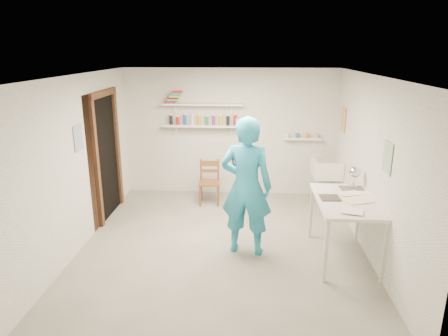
# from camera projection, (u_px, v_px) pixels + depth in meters

# --- Properties ---
(floor) EXTENTS (4.00, 4.50, 0.02)m
(floor) POSITION_uv_depth(u_px,v_px,m) (222.00, 246.00, 5.77)
(floor) COLOR slate
(floor) RESTS_ON ground
(ceiling) EXTENTS (4.00, 4.50, 0.02)m
(ceiling) POSITION_uv_depth(u_px,v_px,m) (222.00, 75.00, 5.08)
(ceiling) COLOR silver
(ceiling) RESTS_ON wall_back
(wall_back) EXTENTS (4.00, 0.02, 2.40)m
(wall_back) POSITION_uv_depth(u_px,v_px,m) (230.00, 133.00, 7.58)
(wall_back) COLOR silver
(wall_back) RESTS_ON ground
(wall_front) EXTENTS (4.00, 0.02, 2.40)m
(wall_front) POSITION_uv_depth(u_px,v_px,m) (204.00, 243.00, 3.26)
(wall_front) COLOR silver
(wall_front) RESTS_ON ground
(wall_left) EXTENTS (0.02, 4.50, 2.40)m
(wall_left) POSITION_uv_depth(u_px,v_px,m) (78.00, 163.00, 5.54)
(wall_left) COLOR silver
(wall_left) RESTS_ON ground
(wall_right) EXTENTS (0.02, 4.50, 2.40)m
(wall_right) POSITION_uv_depth(u_px,v_px,m) (373.00, 168.00, 5.30)
(wall_right) COLOR silver
(wall_right) RESTS_ON ground
(doorway_recess) EXTENTS (0.02, 0.90, 2.00)m
(doorway_recess) POSITION_uv_depth(u_px,v_px,m) (107.00, 158.00, 6.60)
(doorway_recess) COLOR black
(doorway_recess) RESTS_ON wall_left
(corridor_box) EXTENTS (1.40, 1.50, 2.10)m
(corridor_box) POSITION_uv_depth(u_px,v_px,m) (65.00, 154.00, 6.63)
(corridor_box) COLOR brown
(corridor_box) RESTS_ON ground
(door_lintel) EXTENTS (0.06, 1.05, 0.10)m
(door_lintel) POSITION_uv_depth(u_px,v_px,m) (102.00, 94.00, 6.30)
(door_lintel) COLOR brown
(door_lintel) RESTS_ON wall_left
(door_jamb_near) EXTENTS (0.06, 0.10, 2.00)m
(door_jamb_near) POSITION_uv_depth(u_px,v_px,m) (97.00, 166.00, 6.12)
(door_jamb_near) COLOR brown
(door_jamb_near) RESTS_ON ground
(door_jamb_far) EXTENTS (0.06, 0.10, 2.00)m
(door_jamb_far) POSITION_uv_depth(u_px,v_px,m) (117.00, 150.00, 7.08)
(door_jamb_far) COLOR brown
(door_jamb_far) RESTS_ON ground
(shelf_lower) EXTENTS (1.50, 0.22, 0.03)m
(shelf_lower) POSITION_uv_depth(u_px,v_px,m) (203.00, 126.00, 7.45)
(shelf_lower) COLOR white
(shelf_lower) RESTS_ON wall_back
(shelf_upper) EXTENTS (1.50, 0.22, 0.03)m
(shelf_upper) POSITION_uv_depth(u_px,v_px,m) (203.00, 104.00, 7.33)
(shelf_upper) COLOR white
(shelf_upper) RESTS_ON wall_back
(ledge_shelf) EXTENTS (0.70, 0.14, 0.03)m
(ledge_shelf) POSITION_uv_depth(u_px,v_px,m) (302.00, 139.00, 7.44)
(ledge_shelf) COLOR white
(ledge_shelf) RESTS_ON wall_back
(poster_left) EXTENTS (0.01, 0.28, 0.36)m
(poster_left) POSITION_uv_depth(u_px,v_px,m) (78.00, 138.00, 5.49)
(poster_left) COLOR #334C7F
(poster_left) RESTS_ON wall_left
(poster_right_a) EXTENTS (0.01, 0.34, 0.42)m
(poster_right_a) POSITION_uv_depth(u_px,v_px,m) (343.00, 119.00, 6.93)
(poster_right_a) COLOR #995933
(poster_right_a) RESTS_ON wall_right
(poster_right_b) EXTENTS (0.01, 0.30, 0.38)m
(poster_right_b) POSITION_uv_depth(u_px,v_px,m) (387.00, 157.00, 4.69)
(poster_right_b) COLOR #3F724C
(poster_right_b) RESTS_ON wall_right
(belfast_sink) EXTENTS (0.48, 0.60, 0.30)m
(belfast_sink) POSITION_uv_depth(u_px,v_px,m) (327.00, 168.00, 7.09)
(belfast_sink) COLOR white
(belfast_sink) RESTS_ON wall_right
(man) EXTENTS (0.76, 0.57, 1.91)m
(man) POSITION_uv_depth(u_px,v_px,m) (246.00, 187.00, 5.34)
(man) COLOR #2594B9
(man) RESTS_ON ground
(wall_clock) EXTENTS (0.34, 0.09, 0.34)m
(wall_clock) POSITION_uv_depth(u_px,v_px,m) (244.00, 159.00, 5.46)
(wall_clock) COLOR beige
(wall_clock) RESTS_ON man
(wooden_chair) EXTENTS (0.39, 0.37, 0.80)m
(wooden_chair) POSITION_uv_depth(u_px,v_px,m) (209.00, 183.00, 7.22)
(wooden_chair) COLOR brown
(wooden_chair) RESTS_ON ground
(work_table) EXTENTS (0.77, 1.28, 0.85)m
(work_table) POSITION_uv_depth(u_px,v_px,m) (344.00, 229.00, 5.30)
(work_table) COLOR silver
(work_table) RESTS_ON ground
(desk_lamp) EXTENTS (0.16, 0.16, 0.16)m
(desk_lamp) POSITION_uv_depth(u_px,v_px,m) (355.00, 172.00, 5.59)
(desk_lamp) COLOR silver
(desk_lamp) RESTS_ON work_table
(spray_cans) EXTENTS (1.32, 0.06, 0.17)m
(spray_cans) POSITION_uv_depth(u_px,v_px,m) (203.00, 120.00, 7.42)
(spray_cans) COLOR black
(spray_cans) RESTS_ON shelf_lower
(book_stack) EXTENTS (0.32, 0.14, 0.22)m
(book_stack) POSITION_uv_depth(u_px,v_px,m) (174.00, 97.00, 7.33)
(book_stack) COLOR red
(book_stack) RESTS_ON shelf_upper
(ledge_pots) EXTENTS (0.48, 0.07, 0.09)m
(ledge_pots) POSITION_uv_depth(u_px,v_px,m) (302.00, 135.00, 7.42)
(ledge_pots) COLOR silver
(ledge_pots) RESTS_ON ledge_shelf
(papers) EXTENTS (0.30, 0.22, 0.02)m
(papers) POSITION_uv_depth(u_px,v_px,m) (347.00, 199.00, 5.17)
(papers) COLOR silver
(papers) RESTS_ON work_table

